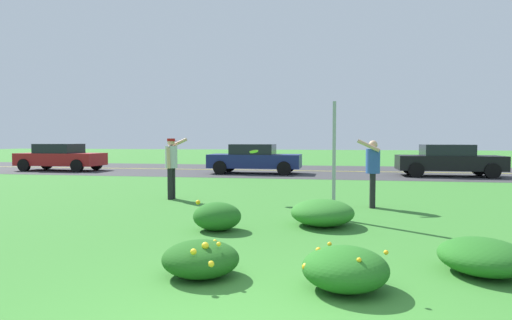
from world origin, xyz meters
TOP-DOWN VIEW (x-y plane):
  - ground_plane at (0.00, 9.86)m, footprint 120.00×120.00m
  - highway_strip at (0.00, 19.71)m, footprint 120.00×9.80m
  - highway_center_stripe at (0.00, 19.71)m, footprint 120.00×0.16m
  - daylily_clump_front_right at (-1.43, 4.35)m, footprint 0.89×0.81m
  - daylily_clump_mid_right at (-0.90, 1.78)m, footprint 0.94×0.88m
  - daylily_clump_mid_center at (0.81, 1.64)m, footprint 0.96×0.97m
  - daylily_clump_near_camera at (0.45, 5.17)m, footprint 1.22×1.32m
  - daylily_clump_front_center at (2.49, 2.54)m, footprint 1.05×1.15m
  - sign_post_near_path at (0.66, 5.91)m, footprint 0.07×0.10m
  - person_thrower_red_cap_gray_shirt at (-3.82, 8.10)m, footprint 0.58×0.51m
  - person_catcher_blue_shirt at (1.58, 7.59)m, footprint 0.57×0.51m
  - frisbee_lime at (-1.46, 8.04)m, footprint 0.25×0.24m
  - car_red_leftmost at (-13.97, 17.51)m, footprint 4.50×2.00m
  - car_navy_center_left at (-3.27, 17.51)m, footprint 4.50×2.00m
  - car_black_center_right at (5.72, 17.51)m, footprint 4.50×2.00m

SIDE VIEW (x-z plane):
  - ground_plane at x=0.00m, z-range 0.00..0.00m
  - highway_strip at x=0.00m, z-range 0.00..0.01m
  - highway_center_stripe at x=0.00m, z-range 0.01..0.01m
  - daylily_clump_front_center at x=2.49m, z-range 0.00..0.43m
  - daylily_clump_mid_right at x=-0.90m, z-range -0.02..0.45m
  - daylily_clump_mid_center at x=0.81m, z-range -0.01..0.48m
  - daylily_clump_near_camera at x=0.45m, z-range 0.00..0.50m
  - daylily_clump_front_right at x=-1.43m, z-range -0.01..0.53m
  - car_red_leftmost at x=-13.97m, z-range 0.01..1.46m
  - car_navy_center_left at x=-3.27m, z-range 0.01..1.46m
  - car_black_center_right at x=5.72m, z-range 0.01..1.46m
  - person_catcher_blue_shirt at x=1.58m, z-range 0.15..1.83m
  - person_thrower_red_cap_gray_shirt at x=-3.82m, z-range 0.18..1.90m
  - sign_post_near_path at x=0.66m, z-range 0.00..2.46m
  - frisbee_lime at x=-1.46m, z-range 1.28..1.41m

